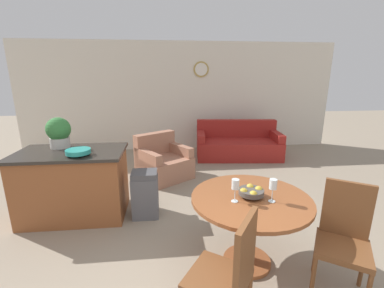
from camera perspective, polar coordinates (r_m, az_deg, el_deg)
wall_back at (r=6.68m, az=-2.70°, el=10.44°), size 8.00×0.09×2.70m
dining_table at (r=2.66m, az=12.74°, el=-14.65°), size 1.15×1.15×0.75m
dining_chair_near_left at (r=2.03m, az=8.13°, el=-26.33°), size 0.58×0.58×0.99m
dining_chair_near_right at (r=2.70m, az=30.69°, el=-16.92°), size 0.58×0.58×0.99m
fruit_bowl at (r=2.56m, az=13.04°, el=-10.28°), size 0.24×0.24×0.10m
wine_glass_left at (r=2.40m, az=9.61°, el=-9.01°), size 0.07×0.07×0.22m
wine_glass_right at (r=2.48m, az=17.57°, el=-8.72°), size 0.07×0.07×0.22m
kitchen_island at (r=3.84m, az=-24.71°, el=-8.04°), size 1.37×0.81×0.92m
teal_bowl at (r=3.45m, az=-23.96°, el=-1.54°), size 0.30×0.30×0.08m
potted_plant at (r=3.91m, az=-27.50°, el=2.39°), size 0.32×0.32×0.41m
trash_bin at (r=3.60m, az=-10.36°, el=-10.90°), size 0.35×0.30×0.64m
couch at (r=6.19m, az=10.11°, el=-0.17°), size 2.00×1.11×0.83m
armchair at (r=4.89m, az=-6.42°, el=-4.19°), size 1.14×1.14×0.82m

